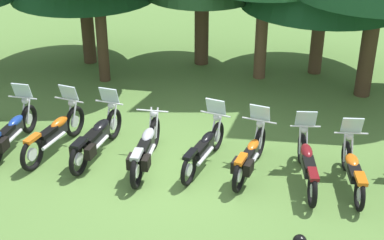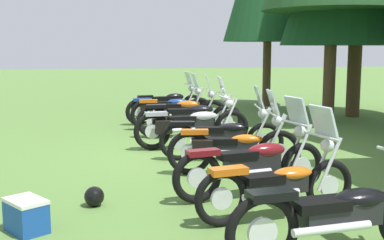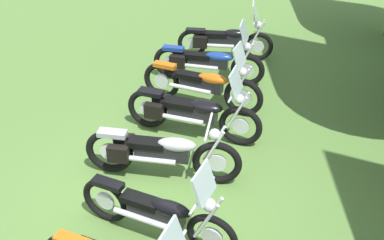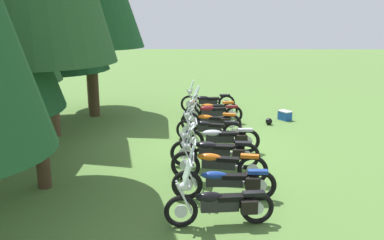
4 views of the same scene
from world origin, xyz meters
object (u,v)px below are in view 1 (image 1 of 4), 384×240
(motorcycle_5, at_px, (205,147))
(motorcycle_6, at_px, (250,155))
(motorcycle_8, at_px, (353,169))
(motorcycle_4, at_px, (146,148))
(motorcycle_7, at_px, (307,162))
(motorcycle_1, at_px, (11,132))
(motorcycle_3, at_px, (96,137))
(motorcycle_2, at_px, (55,132))

(motorcycle_5, xyz_separation_m, motorcycle_6, (1.01, -0.13, -0.01))
(motorcycle_6, bearing_deg, motorcycle_8, -81.43)
(motorcycle_6, bearing_deg, motorcycle_4, 105.37)
(motorcycle_6, relative_size, motorcycle_7, 0.94)
(motorcycle_1, bearing_deg, motorcycle_5, -86.50)
(motorcycle_5, bearing_deg, motorcycle_4, 117.17)
(motorcycle_6, height_order, motorcycle_7, motorcycle_6)
(motorcycle_1, height_order, motorcycle_7, motorcycle_1)
(motorcycle_1, relative_size, motorcycle_3, 0.96)
(motorcycle_8, bearing_deg, motorcycle_4, 83.27)
(motorcycle_1, bearing_deg, motorcycle_2, -82.46)
(motorcycle_2, xyz_separation_m, motorcycle_4, (2.22, -0.20, -0.01))
(motorcycle_5, height_order, motorcycle_7, motorcycle_7)
(motorcycle_7, bearing_deg, motorcycle_5, 75.32)
(motorcycle_1, xyz_separation_m, motorcycle_2, (1.03, 0.14, 0.03))
(motorcycle_4, xyz_separation_m, motorcycle_5, (1.23, 0.35, -0.01))
(motorcycle_4, bearing_deg, motorcycle_3, 76.87)
(motorcycle_2, relative_size, motorcycle_7, 1.05)
(motorcycle_2, bearing_deg, motorcycle_6, -80.21)
(motorcycle_2, distance_m, motorcycle_8, 6.59)
(motorcycle_1, bearing_deg, motorcycle_7, -89.23)
(motorcycle_3, bearing_deg, motorcycle_6, -84.01)
(motorcycle_1, xyz_separation_m, motorcycle_5, (4.48, 0.30, 0.01))
(motorcycle_3, bearing_deg, motorcycle_7, -84.66)
(motorcycle_8, bearing_deg, motorcycle_6, 79.78)
(motorcycle_2, distance_m, motorcycle_7, 5.67)
(motorcycle_6, xyz_separation_m, motorcycle_8, (2.13, -0.04, -0.01))
(motorcycle_4, height_order, motorcycle_8, motorcycle_8)
(motorcycle_1, xyz_separation_m, motorcycle_3, (2.03, 0.15, 0.04))
(motorcycle_4, height_order, motorcycle_5, motorcycle_5)
(motorcycle_2, height_order, motorcycle_4, motorcycle_2)
(motorcycle_4, distance_m, motorcycle_6, 2.26)
(motorcycle_1, distance_m, motorcycle_3, 2.04)
(motorcycle_3, height_order, motorcycle_7, motorcycle_3)
(motorcycle_5, distance_m, motorcycle_6, 1.02)
(motorcycle_4, height_order, motorcycle_6, motorcycle_6)
(motorcycle_1, relative_size, motorcycle_5, 1.05)
(motorcycle_6, bearing_deg, motorcycle_7, -82.54)
(motorcycle_8, bearing_deg, motorcycle_5, 77.81)
(motorcycle_1, xyz_separation_m, motorcycle_4, (3.25, -0.05, 0.02))
(motorcycle_2, distance_m, motorcycle_3, 1.00)
(motorcycle_3, bearing_deg, motorcycle_2, 96.08)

